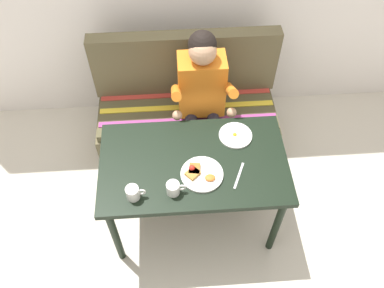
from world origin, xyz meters
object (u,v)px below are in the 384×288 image
couch (187,114)px  plate_eggs (235,135)px  plate_breakfast (201,174)px  coffee_mug_second (133,193)px  knife (239,176)px  table (194,169)px  person (202,93)px  coffee_mug (173,188)px

couch → plate_eggs: bearing=-63.1°
plate_breakfast → coffee_mug_second: (-0.41, -0.13, 0.04)m
couch → knife: (0.27, -0.89, 0.40)m
table → plate_eggs: plate_eggs is taller
couch → person: 0.46m
couch → coffee_mug_second: 1.15m
knife → plate_breakfast: bearing=-161.9°
table → coffee_mug: bearing=-122.4°
couch → coffee_mug: bearing=-97.9°
coffee_mug → person: bearing=73.4°
couch → person: size_ratio=1.19×
person → coffee_mug: 0.84m
couch → knife: size_ratio=7.20×
table → knife: bearing=-24.8°
table → knife: 0.31m
knife → coffee_mug: bearing=-143.9°
plate_breakfast → coffee_mug: coffee_mug is taller
couch → coffee_mug_second: size_ratio=12.20×
coffee_mug → couch: bearing=82.1°
couch → plate_eggs: (0.29, -0.58, 0.41)m
couch → coffee_mug_second: couch is taller
coffee_mug_second → knife: coffee_mug_second is taller
table → plate_eggs: (0.29, 0.19, 0.09)m
plate_eggs → plate_breakfast: bearing=-131.4°
couch → coffee_mug: couch is taller
coffee_mug_second → knife: size_ratio=0.59×
plate_eggs → coffee_mug_second: size_ratio=1.87×
couch → coffee_mug: 1.08m
plate_eggs → coffee_mug: 0.59m
couch → plate_eggs: couch is taller
plate_breakfast → plate_eggs: 0.39m
plate_breakfast → person: bearing=84.4°
couch → plate_breakfast: (0.04, -0.87, 0.41)m
person → plate_breakfast: size_ratio=4.58×
plate_eggs → coffee_mug: coffee_mug is taller
plate_eggs → table: bearing=-147.2°
coffee_mug_second → knife: (0.64, 0.11, -0.05)m
plate_eggs → coffee_mug: (-0.43, -0.40, 0.04)m
table → couch: (0.00, 0.76, -0.32)m
table → couch: size_ratio=0.83×
coffee_mug → knife: bearing=12.3°
plate_eggs → coffee_mug: size_ratio=1.87×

